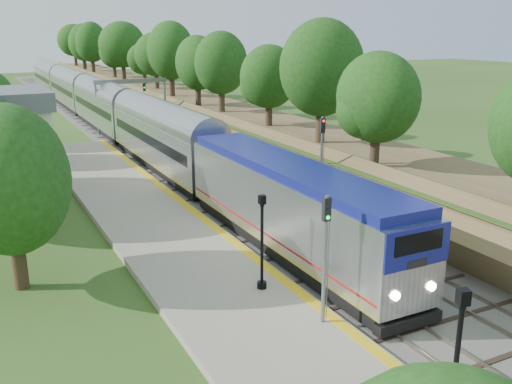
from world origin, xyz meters
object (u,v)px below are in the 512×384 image
signal_platform (325,246)px  lamppost_mid (454,377)px  lamppost_far (262,248)px  signal_farside (322,152)px  signal_gantry (131,91)px  train (105,110)px

signal_platform → lamppost_mid: bearing=-95.2°
signal_platform → lamppost_far: bearing=101.0°
lamppost_mid → signal_platform: 7.63m
signal_farside → lamppost_far: bearing=-134.0°
signal_gantry → lamppost_mid: (-6.06, -55.61, -2.29)m
lamppost_far → signal_farside: signal_farside is taller
signal_gantry → signal_farside: bearing=-83.7°
lamppost_mid → train: bearing=86.5°
signal_gantry → train: 4.43m
train → lamppost_far: 47.15m
signal_gantry → train: size_ratio=0.08×
signal_gantry → signal_platform: signal_gantry is taller
lamppost_mid → signal_platform: signal_platform is taller
lamppost_mid → signal_farside: bearing=65.6°
train → lamppost_far: (-3.65, -47.01, -0.08)m
train → signal_farside: (6.20, -36.80, 1.41)m
signal_gantry → signal_farside: size_ratio=1.38×
lamppost_far → signal_platform: bearing=-79.0°
lamppost_far → train: bearing=85.6°
lamppost_mid → lamppost_far: 11.40m
signal_farside → signal_platform: bearing=-122.9°
train → lamppost_mid: lamppost_mid is taller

